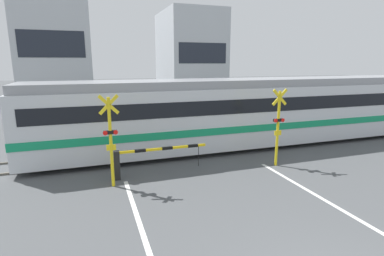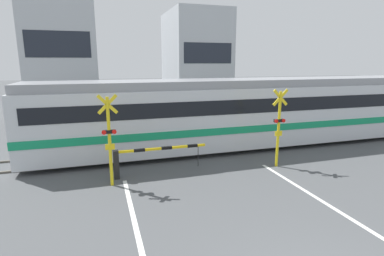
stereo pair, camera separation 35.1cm
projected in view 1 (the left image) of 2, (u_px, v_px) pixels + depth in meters
name	position (u px, v px, depth m)	size (l,w,h in m)	color
rail_track_near	(183.00, 155.00, 13.79)	(50.00, 0.10, 0.08)	#5B564C
rail_track_far	(175.00, 147.00, 15.12)	(50.00, 0.10, 0.08)	#5B564C
commuter_train	(251.00, 110.00, 15.31)	(21.53, 2.90, 3.44)	silver
crossing_barrier_near	(141.00, 157.00, 11.18)	(3.56, 0.20, 1.09)	black
crossing_barrier_far	(199.00, 121.00, 17.91)	(3.56, 0.20, 1.09)	black
crossing_signal_left	(111.00, 137.00, 10.10)	(0.68, 0.15, 3.21)	yellow
crossing_signal_right	(278.00, 124.00, 12.21)	(0.68, 0.15, 3.21)	yellow
pedestrian	(142.00, 111.00, 20.19)	(0.38, 0.23, 1.75)	#23232D
building_left_of_street	(57.00, 52.00, 26.81)	(5.77, 7.63, 10.25)	#B2B7BC
building_right_of_street	(190.00, 59.00, 30.92)	(5.48, 7.63, 9.22)	#B2B7BC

